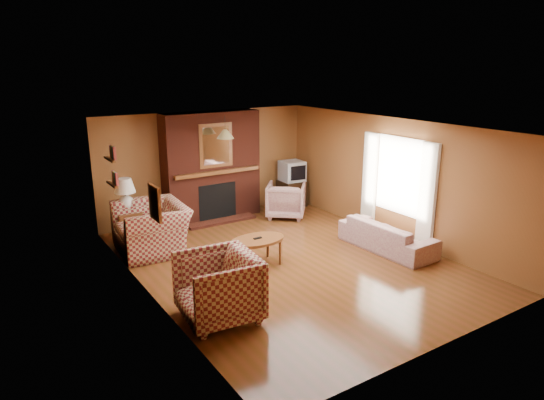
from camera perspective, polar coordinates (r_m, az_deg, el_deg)
floor at (r=8.73m, az=1.89°, el=-7.20°), size 6.50×6.50×0.00m
ceiling at (r=8.09m, az=2.05°, el=8.63°), size 6.50×6.50×0.00m
wall_back at (r=11.08m, az=-7.70°, el=4.19°), size 6.50×0.00×6.50m
wall_front at (r=6.10m, az=19.80°, el=-6.48°), size 6.50×0.00×6.50m
wall_left at (r=7.25m, az=-14.48°, el=-2.47°), size 0.00×6.50×6.50m
wall_right at (r=9.93m, az=13.91°, el=2.50°), size 0.00×6.50×6.50m
fireplace at (r=10.85m, az=-7.09°, el=3.86°), size 2.20×0.82×2.40m
window_right at (r=9.78m, az=14.53°, el=1.81°), size 0.10×1.85×2.00m
bookshelf at (r=8.92m, az=-18.30°, el=3.74°), size 0.09×0.55×0.71m
botanical_print at (r=6.89m, az=-13.61°, el=-0.33°), size 0.05×0.40×0.50m
pendant_light at (r=10.10m, az=-5.53°, el=7.73°), size 0.36×0.36×0.48m
plaid_loveseat at (r=9.31m, az=-13.99°, el=-3.22°), size 1.30×1.46×0.90m
plaid_armchair at (r=6.74m, az=-6.36°, el=-10.19°), size 1.13×1.11×0.95m
floral_sofa at (r=9.41m, az=13.39°, el=-4.07°), size 0.81×1.93×0.56m
floral_armchair at (r=11.06m, az=1.65°, el=-0.02°), size 1.19×1.20×0.78m
coffee_table at (r=8.43m, az=-1.70°, el=-4.91°), size 1.01×0.62×0.50m
side_table at (r=9.87m, az=-16.56°, el=-3.08°), size 0.53×0.53×0.65m
table_lamp at (r=9.67m, az=-16.88°, el=0.78°), size 0.40×0.40×0.65m
tv_stand at (r=11.91m, az=2.34°, el=0.80°), size 0.59×0.54×0.64m
crt_tv at (r=11.77m, az=2.38°, el=3.43°), size 0.56×0.56×0.48m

